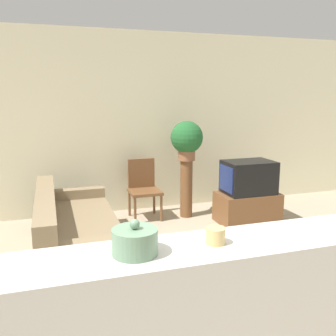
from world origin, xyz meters
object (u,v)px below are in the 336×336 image
Objects in this scene: decorative_bowl at (135,241)px; couch at (74,233)px; potted_plant at (187,139)px; television at (248,177)px; wooden_chair at (143,186)px.

couch is at bearing 94.38° from decorative_bowl.
decorative_bowl is (-1.49, -3.22, -0.12)m from potted_plant.
wooden_chair is at bearing 153.71° from television.
potted_plant is 3.55m from decorative_bowl.
potted_plant is (0.60, -0.17, 0.69)m from wooden_chair.
television is 1.50m from wooden_chair.
wooden_chair is at bearing 164.64° from potted_plant.
potted_plant reaches higher than wooden_chair.
television is 0.81× the size of wooden_chair.
decorative_bowl reaches higher than television.
wooden_chair is 0.93m from potted_plant.
wooden_chair is 3.60× the size of decorative_bowl.
wooden_chair is at bearing 75.31° from decorative_bowl.
television is at bearing 50.88° from decorative_bowl.
television is at bearing -34.03° from potted_plant.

